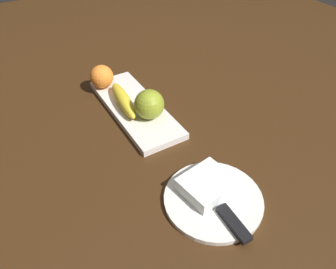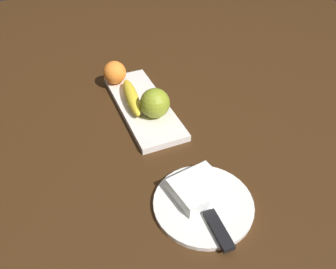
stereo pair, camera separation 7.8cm
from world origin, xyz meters
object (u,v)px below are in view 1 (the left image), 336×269
(banana, at_px, (123,100))
(folded_napkin, at_px, (207,185))
(fruit_tray, at_px, (135,108))
(apple, at_px, (149,104))
(orange_near_apple, at_px, (102,77))
(knife, at_px, (229,218))
(dinner_plate, at_px, (213,199))

(banana, xyz_separation_m, folded_napkin, (-0.37, -0.03, -0.01))
(fruit_tray, distance_m, folded_napkin, 0.35)
(apple, xyz_separation_m, orange_near_apple, (0.21, 0.05, -0.01))
(orange_near_apple, distance_m, knife, 0.58)
(banana, distance_m, dinner_plate, 0.40)
(knife, bearing_deg, orange_near_apple, 6.22)
(fruit_tray, height_order, folded_napkin, folded_napkin)
(fruit_tray, distance_m, knife, 0.44)
(banana, relative_size, folded_napkin, 1.73)
(banana, distance_m, orange_near_apple, 0.13)
(folded_napkin, height_order, knife, folded_napkin)
(folded_napkin, bearing_deg, banana, 4.01)
(orange_near_apple, xyz_separation_m, dinner_plate, (-0.52, -0.04, -0.05))
(apple, height_order, knife, apple)
(apple, distance_m, dinner_plate, 0.32)
(orange_near_apple, bearing_deg, knife, -176.76)
(fruit_tray, bearing_deg, knife, 179.19)
(dinner_plate, bearing_deg, fruit_tray, 0.00)
(fruit_tray, height_order, knife, knife)
(orange_near_apple, height_order, folded_napkin, orange_near_apple)
(apple, height_order, orange_near_apple, apple)
(banana, bearing_deg, apple, 31.99)
(fruit_tray, relative_size, apple, 4.55)
(apple, xyz_separation_m, dinner_plate, (-0.31, 0.01, -0.05))
(fruit_tray, relative_size, folded_napkin, 3.47)
(apple, bearing_deg, dinner_plate, 177.49)
(fruit_tray, xyz_separation_m, orange_near_apple, (0.14, 0.04, 0.04))
(apple, distance_m, banana, 0.10)
(orange_near_apple, height_order, knife, orange_near_apple)
(apple, bearing_deg, knife, 176.93)
(orange_near_apple, bearing_deg, folded_napkin, -175.49)
(fruit_tray, bearing_deg, dinner_plate, 180.00)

